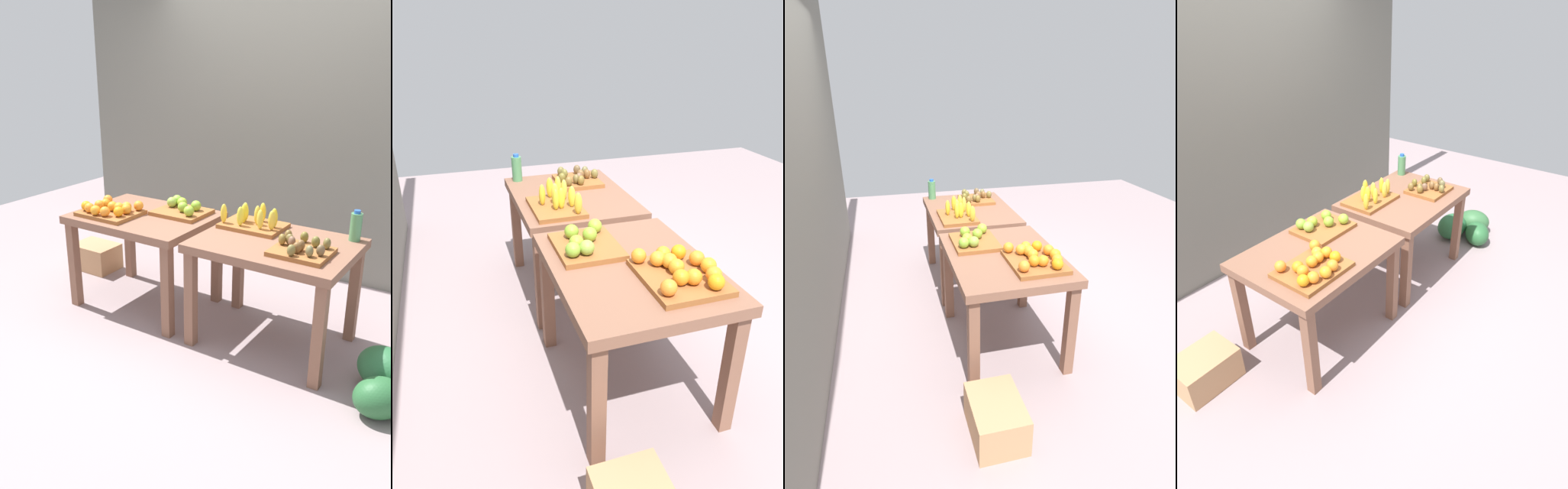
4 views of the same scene
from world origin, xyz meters
The scene contains 11 objects.
ground_plane centered at (0.00, 0.00, 0.00)m, with size 8.00×8.00×0.00m, color gray.
back_wall centered at (0.00, 1.35, 1.50)m, with size 4.40×0.12×3.00m, color slate.
display_table_left centered at (-0.56, 0.00, 0.65)m, with size 1.04×0.80×0.76m.
display_table_right centered at (0.56, 0.00, 0.65)m, with size 1.04×0.80×0.76m.
orange_bin centered at (-0.76, -0.16, 0.80)m, with size 0.44×0.38×0.11m.
apple_bin centered at (-0.32, 0.17, 0.80)m, with size 0.40×0.34×0.11m.
banana_crate centered at (0.30, 0.16, 0.81)m, with size 0.44×0.32×0.17m.
kiwi_bin centered at (0.78, -0.12, 0.80)m, with size 0.36×0.34×0.10m.
water_bottle centered at (0.99, 0.31, 0.86)m, with size 0.08×0.08×0.21m.
watermelon_pile centered at (1.48, -0.24, 0.13)m, with size 0.63×0.64×0.27m.
cardboard_produce_box centered at (-1.41, 0.30, 0.12)m, with size 0.40×0.30×0.24m, color tan.
Camera 3 is at (-3.05, 0.81, 1.95)m, focal length 28.95 mm.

